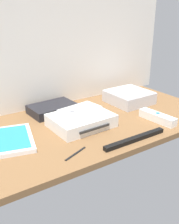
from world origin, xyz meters
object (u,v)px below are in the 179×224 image
Objects in this scene: remote_wand at (157,117)px; stylus_pen at (75,153)px; game_console at (81,120)px; network_router at (53,109)px; mini_computer at (129,97)px; game_case at (10,140)px; remote_classic_pad at (80,111)px; sensor_bar at (135,139)px.

stylus_pen is at bearing 179.90° from remote_wand.
network_router is at bearing 97.58° from game_console.
remote_wand is (28.79, -29.07, -0.19)cm from network_router.
remote_wand is 1.67× the size of stylus_pen.
stylus_pen is at bearing -128.56° from game_console.
mini_computer reaches higher than remote_wand.
game_case is 22.07cm from stylus_pen.
stylus_pen is (-8.59, -32.57, -1.35)cm from network_router.
sensor_bar is (8.15, -19.77, -4.71)cm from remote_classic_pad.
game_console is 1.24× the size of mini_computer.
network_router is 33.71cm from stylus_pen.
sensor_bar is (11.27, -36.12, -1.00)cm from network_router.
network_router is 0.78× the size of sensor_bar.
stylus_pen is at bearing -134.66° from remote_classic_pad.
game_console is 3.34cm from remote_classic_pad.
mini_computer is 48.98cm from stylus_pen.
game_case is (-24.86, 2.20, -1.44)cm from game_console.
remote_wand is 18.89cm from sensor_bar.
game_case is (-55.58, -7.29, -1.88)cm from mini_computer.
game_case is at bearing 168.21° from remote_classic_pad.
game_case is 1.44× the size of remote_wand.
sensor_bar is (-22.30, -28.37, -1.94)cm from mini_computer.
game_case is at bearing 127.45° from stylus_pen.
remote_classic_pad is (3.12, -16.35, 3.71)cm from network_router.
mini_computer is at bearing 6.95° from remote_classic_pad.
remote_wand is 0.98× the size of remote_classic_pad.
mini_computer is 0.92× the size of network_router.
game_console is 28.51cm from remote_wand.
game_console is at bearing -84.48° from network_router.
remote_classic_pad is at bearing 10.98° from game_case.
remote_wand is 0.63× the size of sensor_bar.
sensor_bar is 20.18cm from stylus_pen.
game_console is 25.00cm from game_case.
remote_wand reaches higher than stylus_pen.
remote_classic_pad is at bearing -83.06° from network_router.
mini_computer reaches higher than network_router.
game_case is at bearing 159.12° from remote_wand.
remote_classic_pad reaches higher than network_router.
remote_wand is at bearing 22.15° from sensor_bar.
remote_classic_pad is (25.14, -1.30, 4.65)cm from game_case.
remote_classic_pad is (-25.66, 12.72, 3.90)cm from remote_wand.
remote_wand is 37.56cm from stylus_pen.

